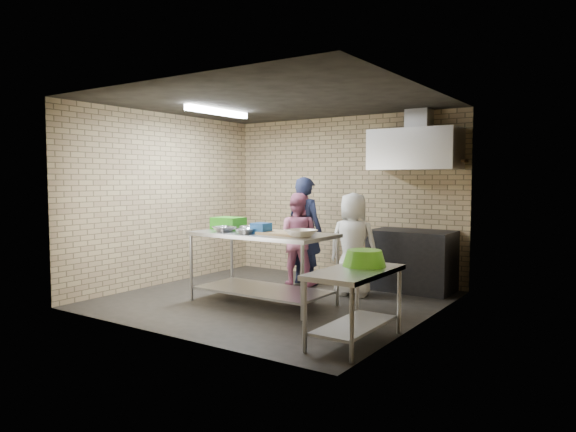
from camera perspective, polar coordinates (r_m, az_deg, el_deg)
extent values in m
plane|color=black|center=(7.36, -1.54, -9.03)|extent=(4.20, 4.20, 0.00)
plane|color=black|center=(7.25, -1.58, 12.26)|extent=(4.20, 4.20, 0.00)
cube|color=tan|center=(8.88, 6.01, 1.98)|extent=(4.20, 0.06, 2.70)
cube|color=tan|center=(5.68, -13.43, 0.77)|extent=(4.20, 0.06, 2.70)
cube|color=tan|center=(8.57, -13.03, 1.83)|extent=(0.06, 4.00, 2.70)
cube|color=tan|center=(6.19, 14.42, 1.01)|extent=(0.06, 4.00, 2.70)
cube|color=silver|center=(7.07, -2.75, -5.65)|extent=(1.90, 0.95, 0.95)
cube|color=silver|center=(5.44, 7.24, -9.67)|extent=(0.60, 1.20, 0.75)
cube|color=black|center=(8.08, 13.27, -4.71)|extent=(1.20, 0.70, 0.90)
cube|color=silver|center=(8.05, 13.59, 7.03)|extent=(1.30, 0.60, 0.60)
cube|color=#A5A8AD|center=(8.23, 14.01, 10.10)|extent=(0.35, 0.30, 0.30)
cube|color=#3F2B19|center=(8.12, 16.03, 5.69)|extent=(0.80, 0.20, 0.04)
cube|color=white|center=(7.86, -7.62, 11.14)|extent=(0.10, 1.25, 0.08)
cube|color=#2C951B|center=(7.52, -6.48, -0.78)|extent=(0.42, 0.32, 0.17)
cube|color=#1652A9|center=(6.89, -2.93, -1.33)|extent=(0.21, 0.21, 0.14)
cube|color=tan|center=(6.78, -0.50, -1.86)|extent=(0.58, 0.44, 0.03)
imported|color=#AEB0B5|center=(7.16, -6.93, -1.41)|extent=(0.35, 0.35, 0.07)
imported|color=silver|center=(7.22, -4.43, -1.36)|extent=(0.27, 0.27, 0.07)
imported|color=#A8AAAF|center=(6.89, -4.53, -1.63)|extent=(0.33, 0.33, 0.07)
imported|color=beige|center=(6.48, 1.39, -1.88)|extent=(0.43, 0.43, 0.09)
cylinder|color=#B22619|center=(8.21, 14.38, 6.47)|extent=(0.07, 0.07, 0.18)
cylinder|color=green|center=(8.08, 17.06, 6.35)|extent=(0.06, 0.06, 0.15)
imported|color=#141933|center=(8.32, 1.89, -1.60)|extent=(0.66, 0.48, 1.69)
imported|color=#C3678B|center=(8.26, 0.99, -2.50)|extent=(0.82, 0.72, 1.45)
imported|color=white|center=(7.54, 7.07, -3.06)|extent=(0.78, 0.56, 1.47)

